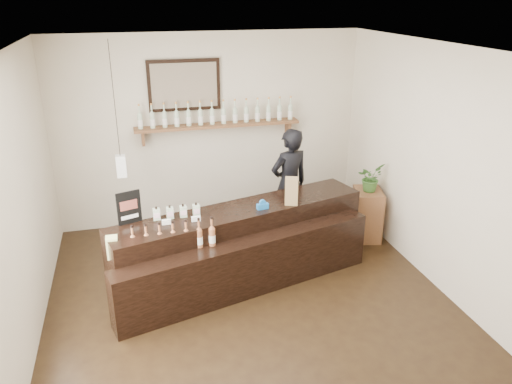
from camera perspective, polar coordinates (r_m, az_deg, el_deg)
The scene contains 10 objects.
ground at distance 5.80m, azimuth -0.45°, elevation -12.82°, with size 5.00×5.00×0.00m, color black.
room_shell at distance 5.02m, azimuth -0.50°, elevation 3.34°, with size 5.00×5.00×5.00m.
back_wall_decor at distance 7.23m, azimuth -6.30°, elevation 9.42°, with size 2.66×0.96×1.69m.
counter at distance 6.06m, azimuth -1.54°, elevation -6.45°, with size 3.24×1.66×1.05m.
promo_sign at distance 5.69m, azimuth -14.32°, elevation -1.73°, with size 0.26×0.10×0.38m.
paper_bag at distance 6.03m, azimuth 4.08°, elevation 0.10°, with size 0.18×0.16×0.34m.
tape_dispenser at distance 5.93m, azimuth 0.76°, elevation -1.53°, with size 0.15×0.07×0.12m.
side_cabinet at distance 7.27m, azimuth 12.56°, elevation -2.50°, with size 0.48×0.57×0.72m.
potted_plant at distance 7.06m, azimuth 12.93°, elevation 1.61°, with size 0.35×0.30×0.39m, color #3A6829.
shopkeeper at distance 6.94m, azimuth 3.83°, elevation 1.68°, with size 0.66×0.43×1.81m, color black.
Camera 1 is at (-1.17, -4.61, 3.31)m, focal length 35.00 mm.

